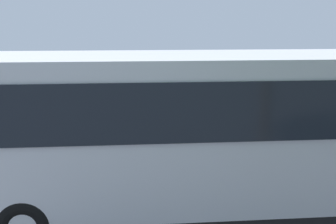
% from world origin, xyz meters
% --- Properties ---
extents(ground_plane, '(80.00, 80.00, 0.00)m').
position_xyz_m(ground_plane, '(0.00, 0.00, 0.00)').
color(ground_plane, '#424247').
extents(tour_bus, '(9.19, 2.91, 3.25)m').
position_xyz_m(tour_bus, '(1.71, 4.48, 1.64)').
color(tour_bus, silver).
rests_on(tour_bus, ground_plane).
extents(spectator_far_left, '(0.57, 0.32, 1.79)m').
position_xyz_m(spectator_far_left, '(-0.38, 1.72, 1.07)').
color(spectator_far_left, black).
rests_on(spectator_far_left, ground_plane).
extents(spectator_left, '(0.58, 0.35, 1.65)m').
position_xyz_m(spectator_left, '(1.01, 1.62, 0.97)').
color(spectator_left, black).
rests_on(spectator_left, ground_plane).
extents(spectator_centre, '(0.57, 0.38, 1.76)m').
position_xyz_m(spectator_centre, '(1.99, 1.96, 1.05)').
color(spectator_centre, black).
rests_on(spectator_centre, ground_plane).
extents(spectator_right, '(0.57, 0.39, 1.73)m').
position_xyz_m(spectator_right, '(3.24, 1.72, 1.03)').
color(spectator_right, black).
rests_on(spectator_right, ground_plane).
extents(spectator_far_right, '(0.58, 0.37, 1.69)m').
position_xyz_m(spectator_far_right, '(4.50, 1.73, 1.01)').
color(spectator_far_right, black).
rests_on(spectator_far_right, ground_plane).
extents(parked_motorcycle_silver, '(2.05, 0.58, 0.99)m').
position_xyz_m(parked_motorcycle_silver, '(-2.12, 2.32, 0.48)').
color(parked_motorcycle_silver, black).
rests_on(parked_motorcycle_silver, ground_plane).
extents(stunt_motorcycle, '(1.85, 1.21, 1.62)m').
position_xyz_m(stunt_motorcycle, '(1.68, -2.80, 0.98)').
color(stunt_motorcycle, black).
rests_on(stunt_motorcycle, ground_plane).
extents(traffic_cone, '(0.34, 0.34, 0.63)m').
position_xyz_m(traffic_cone, '(-0.75, -1.55, 0.30)').
color(traffic_cone, orange).
rests_on(traffic_cone, ground_plane).
extents(bay_line_b, '(0.10, 3.99, 0.01)m').
position_xyz_m(bay_line_b, '(-2.44, -1.80, 0.00)').
color(bay_line_b, white).
rests_on(bay_line_b, ground_plane).
extents(bay_line_c, '(0.10, 4.81, 0.01)m').
position_xyz_m(bay_line_c, '(0.30, -1.80, 0.00)').
color(bay_line_c, white).
rests_on(bay_line_c, ground_plane).
extents(bay_line_d, '(0.10, 3.85, 0.01)m').
position_xyz_m(bay_line_d, '(3.05, -1.80, 0.00)').
color(bay_line_d, white).
rests_on(bay_line_d, ground_plane).
extents(bay_line_e, '(0.10, 3.70, 0.01)m').
position_xyz_m(bay_line_e, '(5.80, -1.80, 0.00)').
color(bay_line_e, white).
rests_on(bay_line_e, ground_plane).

